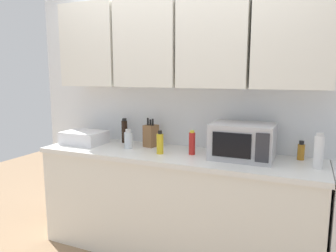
{
  "coord_description": "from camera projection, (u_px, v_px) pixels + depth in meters",
  "views": [
    {
      "loc": [
        1.01,
        -2.73,
        1.55
      ],
      "look_at": [
        -0.08,
        -0.25,
        1.12
      ],
      "focal_mm": 34.13,
      "sensor_mm": 36.0,
      "label": 1
    }
  ],
  "objects": [
    {
      "name": "wall_back_with_cabinets",
      "position": [
        185.0,
        72.0,
        2.8
      ],
      "size": [
        3.26,
        0.38,
        2.6
      ],
      "color": "white",
      "rests_on": "ground_plane"
    },
    {
      "name": "counter_run",
      "position": [
        174.0,
        203.0,
        2.77
      ],
      "size": [
        2.39,
        0.63,
        0.9
      ],
      "color": "white",
      "rests_on": "ground_plane"
    },
    {
      "name": "microwave",
      "position": [
        243.0,
        141.0,
        2.5
      ],
      "size": [
        0.48,
        0.37,
        0.28
      ],
      "color": "#B7B7BC",
      "rests_on": "counter_run"
    },
    {
      "name": "dish_rack",
      "position": [
        84.0,
        137.0,
        3.06
      ],
      "size": [
        0.38,
        0.3,
        0.12
      ],
      "primitive_type": "cube",
      "color": "silver",
      "rests_on": "counter_run"
    },
    {
      "name": "knife_block",
      "position": [
        151.0,
        135.0,
        2.94
      ],
      "size": [
        0.12,
        0.14,
        0.27
      ],
      "color": "brown",
      "rests_on": "counter_run"
    },
    {
      "name": "bottle_soy_dark",
      "position": [
        125.0,
        131.0,
        3.11
      ],
      "size": [
        0.06,
        0.06,
        0.24
      ],
      "color": "black",
      "rests_on": "counter_run"
    },
    {
      "name": "bottle_red_sauce",
      "position": [
        192.0,
        143.0,
        2.64
      ],
      "size": [
        0.05,
        0.05,
        0.2
      ],
      "color": "red",
      "rests_on": "counter_run"
    },
    {
      "name": "bottle_clear_tall",
      "position": [
        128.0,
        140.0,
        2.87
      ],
      "size": [
        0.07,
        0.07,
        0.17
      ],
      "color": "silver",
      "rests_on": "counter_run"
    },
    {
      "name": "bottle_white_jar",
      "position": [
        319.0,
        151.0,
        2.24
      ],
      "size": [
        0.07,
        0.07,
        0.25
      ],
      "color": "white",
      "rests_on": "counter_run"
    },
    {
      "name": "bottle_yellow_mustard",
      "position": [
        160.0,
        143.0,
        2.67
      ],
      "size": [
        0.06,
        0.06,
        0.2
      ],
      "color": "gold",
      "rests_on": "counter_run"
    },
    {
      "name": "bottle_amber_vinegar",
      "position": [
        301.0,
        151.0,
        2.48
      ],
      "size": [
        0.05,
        0.05,
        0.15
      ],
      "color": "#AD701E",
      "rests_on": "counter_run"
    }
  ]
}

